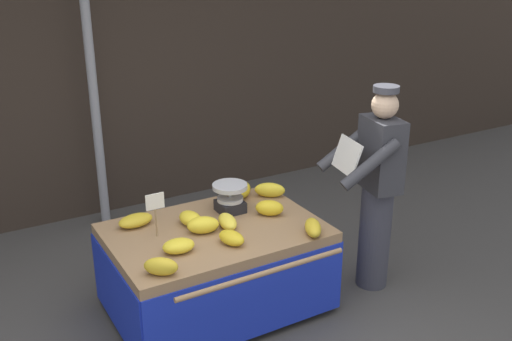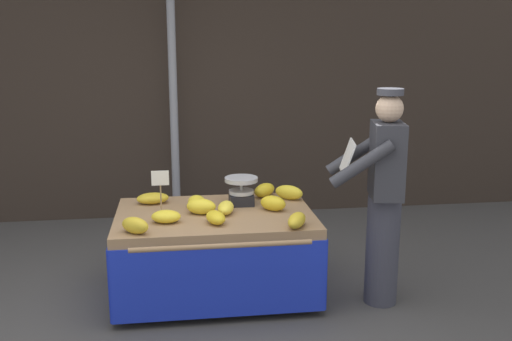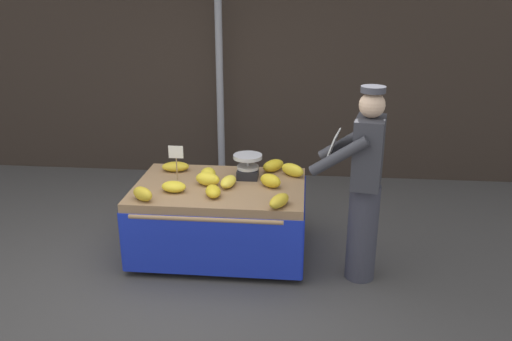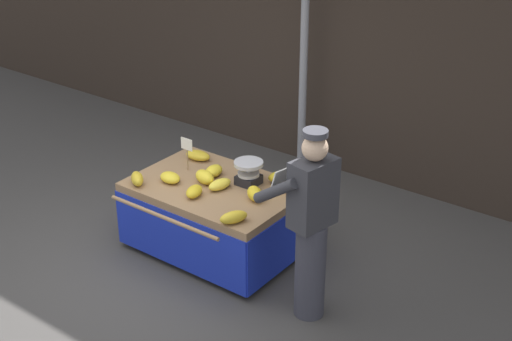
% 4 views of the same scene
% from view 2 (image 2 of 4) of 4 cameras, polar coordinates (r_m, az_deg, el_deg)
% --- Properties ---
extents(back_wall, '(16.00, 0.24, 4.18)m').
position_cam_2_polar(back_wall, '(6.85, -7.99, 12.88)').
color(back_wall, '#332821').
rests_on(back_wall, ground).
extents(street_pole, '(0.09, 0.09, 3.33)m').
position_cam_2_polar(street_pole, '(6.46, -8.21, 9.12)').
color(street_pole, gray).
rests_on(street_pole, ground).
extents(banana_cart, '(1.61, 1.30, 0.70)m').
position_cam_2_polar(banana_cart, '(4.75, -4.07, -6.35)').
color(banana_cart, '#93704C').
rests_on(banana_cart, ground).
extents(weighing_scale, '(0.28, 0.28, 0.23)m').
position_cam_2_polar(weighing_scale, '(4.88, -1.46, -2.01)').
color(weighing_scale, black).
rests_on(weighing_scale, banana_cart).
extents(price_sign, '(0.14, 0.01, 0.34)m').
position_cam_2_polar(price_sign, '(4.71, -9.42, -1.12)').
color(price_sign, '#997A51').
rests_on(price_sign, banana_cart).
extents(banana_bunch_0, '(0.24, 0.19, 0.10)m').
position_cam_2_polar(banana_bunch_0, '(4.47, -8.86, -4.51)').
color(banana_bunch_0, yellow).
rests_on(banana_bunch_0, banana_cart).
extents(banana_bunch_1, '(0.27, 0.21, 0.13)m').
position_cam_2_polar(banana_bunch_1, '(4.65, -5.43, -3.55)').
color(banana_bunch_1, yellow).
rests_on(banana_bunch_1, banana_cart).
extents(banana_bunch_2, '(0.17, 0.24, 0.11)m').
position_cam_2_polar(banana_bunch_2, '(4.81, -5.85, -3.11)').
color(banana_bunch_2, yellow).
rests_on(banana_bunch_2, banana_cart).
extents(banana_bunch_3, '(0.22, 0.28, 0.11)m').
position_cam_2_polar(banana_bunch_3, '(4.33, 4.04, -4.91)').
color(banana_bunch_3, gold).
rests_on(banana_bunch_3, banana_cart).
extents(banana_bunch_4, '(0.26, 0.24, 0.12)m').
position_cam_2_polar(banana_bunch_4, '(4.72, 1.69, -3.24)').
color(banana_bunch_4, gold).
rests_on(banana_bunch_4, banana_cart).
extents(banana_bunch_5, '(0.19, 0.25, 0.10)m').
position_cam_2_polar(banana_bunch_5, '(4.40, -3.99, -4.64)').
color(banana_bunch_5, gold).
rests_on(banana_bunch_5, banana_cart).
extents(banana_bunch_6, '(0.27, 0.24, 0.13)m').
position_cam_2_polar(banana_bunch_6, '(5.05, 3.27, -2.18)').
color(banana_bunch_6, yellow).
rests_on(banana_bunch_6, banana_cart).
extents(banana_bunch_7, '(0.25, 0.23, 0.12)m').
position_cam_2_polar(banana_bunch_7, '(4.27, -11.83, -5.32)').
color(banana_bunch_7, gold).
rests_on(banana_bunch_7, banana_cart).
extents(banana_bunch_8, '(0.17, 0.27, 0.10)m').
position_cam_2_polar(banana_bunch_8, '(4.65, -2.99, -3.68)').
color(banana_bunch_8, yellow).
rests_on(banana_bunch_8, banana_cart).
extents(banana_bunch_9, '(0.27, 0.29, 0.12)m').
position_cam_2_polar(banana_bunch_9, '(5.14, 0.84, -1.95)').
color(banana_bunch_9, gold).
rests_on(banana_bunch_9, banana_cart).
extents(banana_bunch_10, '(0.29, 0.19, 0.09)m').
position_cam_2_polar(banana_bunch_10, '(5.00, -10.15, -2.71)').
color(banana_bunch_10, gold).
rests_on(banana_bunch_10, banana_cart).
extents(vendor_person, '(0.64, 0.59, 1.71)m').
position_cam_2_polar(vendor_person, '(4.60, 12.40, -2.58)').
color(vendor_person, '#383842').
rests_on(vendor_person, ground).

